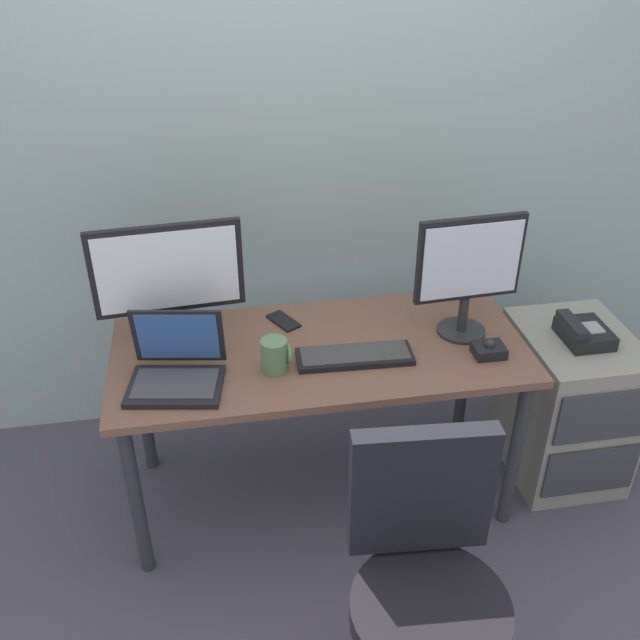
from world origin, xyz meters
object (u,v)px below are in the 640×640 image
object	(u,v)px
coffee_mug	(275,355)
desk_phone	(583,332)
monitor_side	(469,269)
monitor_main	(168,277)
file_cabinet	(566,403)
trackball_mouse	(489,349)
office_chair	(424,603)
laptop	(176,367)
keyboard	(355,356)
cell_phone	(284,321)

from	to	relation	value
coffee_mug	desk_phone	bearing A→B (deg)	3.96
desk_phone	monitor_side	world-z (taller)	monitor_side
monitor_main	coffee_mug	xyz separation A→B (m)	(0.34, -0.22, -0.22)
desk_phone	monitor_side	distance (m)	0.57
file_cabinet	coffee_mug	xyz separation A→B (m)	(-1.20, -0.10, 0.45)
desk_phone	monitor_side	bearing A→B (deg)	175.58
trackball_mouse	file_cabinet	bearing A→B (deg)	17.46
monitor_main	trackball_mouse	xyz separation A→B (m)	(1.10, -0.26, -0.26)
file_cabinet	coffee_mug	bearing A→B (deg)	-175.28
office_chair	monitor_main	size ratio (longest dim) A/B	1.81
monitor_main	laptop	world-z (taller)	monitor_main
desk_phone	keyboard	xyz separation A→B (m)	(-0.91, -0.07, 0.04)
desk_phone	keyboard	distance (m)	0.91
desk_phone	cell_phone	world-z (taller)	desk_phone
cell_phone	trackball_mouse	bearing A→B (deg)	-54.97
laptop	coffee_mug	size ratio (longest dim) A/B	2.92
monitor_main	keyboard	bearing A→B (deg)	-18.00
office_chair	coffee_mug	bearing A→B (deg)	111.88
monitor_side	laptop	world-z (taller)	monitor_side
office_chair	keyboard	distance (m)	0.86
desk_phone	monitor_side	size ratio (longest dim) A/B	0.43
monitor_main	coffee_mug	size ratio (longest dim) A/B	4.35
cell_phone	office_chair	bearing A→B (deg)	-105.69
monitor_side	keyboard	xyz separation A→B (m)	(-0.43, -0.11, -0.26)
office_chair	monitor_side	distance (m)	1.14
desk_phone	keyboard	size ratio (longest dim) A/B	0.48
monitor_side	trackball_mouse	xyz separation A→B (m)	(0.05, -0.16, -0.25)
keyboard	coffee_mug	world-z (taller)	coffee_mug
office_chair	monitor_main	bearing A→B (deg)	123.06
trackball_mouse	desk_phone	bearing A→B (deg)	15.78
monitor_main	laptop	bearing A→B (deg)	-89.08
desk_phone	trackball_mouse	bearing A→B (deg)	-164.22
office_chair	laptop	distance (m)	1.07
file_cabinet	cell_phone	size ratio (longest dim) A/B	4.57
coffee_mug	monitor_side	bearing A→B (deg)	9.52
keyboard	trackball_mouse	xyz separation A→B (m)	(0.48, -0.05, 0.01)
monitor_side	coffee_mug	world-z (taller)	monitor_side
monitor_side	cell_phone	world-z (taller)	monitor_side
monitor_main	trackball_mouse	size ratio (longest dim) A/B	4.72
office_chair	trackball_mouse	distance (m)	0.92
desk_phone	trackball_mouse	distance (m)	0.45
office_chair	trackball_mouse	size ratio (longest dim) A/B	8.52
monitor_main	keyboard	size ratio (longest dim) A/B	1.25
laptop	trackball_mouse	bearing A→B (deg)	-1.70
trackball_mouse	office_chair	bearing A→B (deg)	-120.49
desk_phone	office_chair	world-z (taller)	office_chair
office_chair	keyboard	bearing A→B (deg)	92.42
monitor_main	laptop	distance (m)	0.32
file_cabinet	office_chair	distance (m)	1.26
trackball_mouse	coffee_mug	xyz separation A→B (m)	(-0.76, 0.04, 0.04)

